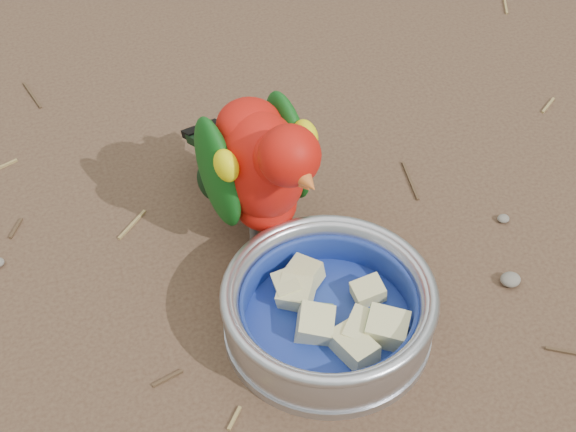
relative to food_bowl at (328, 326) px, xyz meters
name	(u,v)px	position (x,y,z in m)	size (l,w,h in m)	color
ground	(319,286)	(0.01, 0.06, -0.01)	(60.00, 60.00, 0.00)	#503827
food_bowl	(328,326)	(0.00, 0.00, 0.00)	(0.21, 0.21, 0.02)	#B2B2BA
bowl_wall	(329,307)	(0.00, 0.00, 0.03)	(0.21, 0.21, 0.04)	#B2B2BA
fruit_wedges	(328,311)	(0.00, 0.00, 0.02)	(0.12, 0.12, 0.03)	beige
lory_parrot	(261,176)	(-0.03, 0.14, 0.09)	(0.11, 0.23, 0.19)	red
ground_debris	(323,230)	(0.04, 0.13, -0.01)	(0.90, 0.80, 0.01)	olive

